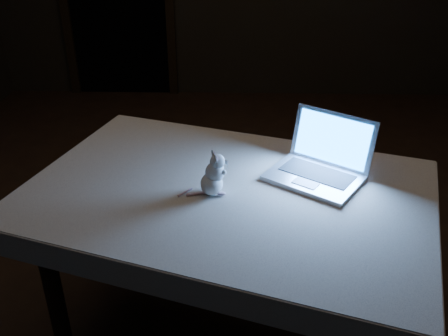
# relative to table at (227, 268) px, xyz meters

# --- Properties ---
(floor) EXTENTS (5.00, 5.00, 0.00)m
(floor) POSITION_rel_table_xyz_m (0.01, 0.62, -0.38)
(floor) COLOR black
(floor) RESTS_ON ground
(table) EXTENTS (1.62, 1.30, 0.76)m
(table) POSITION_rel_table_xyz_m (0.00, 0.00, 0.00)
(table) COLOR black
(table) RESTS_ON floor
(tablecloth) EXTENTS (1.79, 1.52, 0.10)m
(tablecloth) POSITION_rel_table_xyz_m (-0.00, 0.05, 0.33)
(tablecloth) COLOR beige
(tablecloth) RESTS_ON table
(laptop) EXTENTS (0.46, 0.45, 0.23)m
(laptop) POSITION_rel_table_xyz_m (0.34, 0.08, 0.50)
(laptop) COLOR silver
(laptop) RESTS_ON tablecloth
(plush_mouse) EXTENTS (0.17, 0.17, 0.17)m
(plush_mouse) POSITION_rel_table_xyz_m (-0.06, -0.03, 0.47)
(plush_mouse) COLOR white
(plush_mouse) RESTS_ON tablecloth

